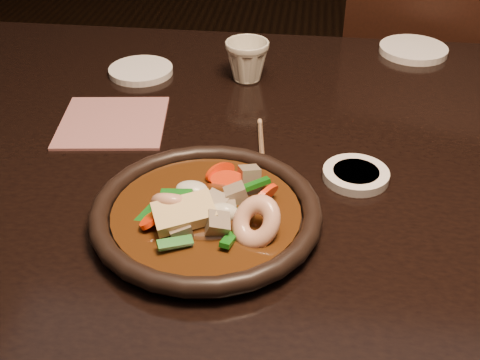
# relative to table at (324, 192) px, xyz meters

# --- Properties ---
(table) EXTENTS (1.60, 0.90, 0.75)m
(table) POSITION_rel_table_xyz_m (0.00, 0.00, 0.00)
(table) COLOR black
(table) RESTS_ON floor
(chair) EXTENTS (0.57, 0.57, 0.98)m
(chair) POSITION_rel_table_xyz_m (0.29, 0.63, -0.14)
(chair) COLOR black
(chair) RESTS_ON floor
(plate) EXTENTS (0.29, 0.29, 0.03)m
(plate) POSITION_rel_table_xyz_m (-0.15, -0.19, 0.09)
(plate) COLOR black
(plate) RESTS_ON table
(stirfry) EXTENTS (0.19, 0.19, 0.07)m
(stirfry) POSITION_rel_table_xyz_m (-0.15, -0.19, 0.10)
(stirfry) COLOR #381D0A
(stirfry) RESTS_ON plate
(soy_dish) EXTENTS (0.09, 0.09, 0.01)m
(soy_dish) POSITION_rel_table_xyz_m (0.04, -0.07, 0.08)
(soy_dish) COLOR white
(soy_dish) RESTS_ON table
(saucer_left) EXTENTS (0.12, 0.12, 0.01)m
(saucer_left) POSITION_rel_table_xyz_m (-0.34, 0.23, 0.08)
(saucer_left) COLOR white
(saucer_left) RESTS_ON table
(saucer_right) EXTENTS (0.13, 0.13, 0.01)m
(saucer_right) POSITION_rel_table_xyz_m (0.17, 0.38, 0.08)
(saucer_right) COLOR white
(saucer_right) RESTS_ON table
(tea_cup) EXTENTS (0.10, 0.09, 0.08)m
(tea_cup) POSITION_rel_table_xyz_m (-0.15, 0.22, 0.12)
(tea_cup) COLOR beige
(tea_cup) RESTS_ON table
(chopsticks) EXTENTS (0.04, 0.26, 0.01)m
(chopsticks) POSITION_rel_table_xyz_m (-0.09, -0.06, 0.08)
(chopsticks) COLOR tan
(chopsticks) RESTS_ON table
(napkin) EXTENTS (0.18, 0.18, 0.00)m
(napkin) POSITION_rel_table_xyz_m (-0.34, 0.04, 0.08)
(napkin) COLOR #9D6061
(napkin) RESTS_ON table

